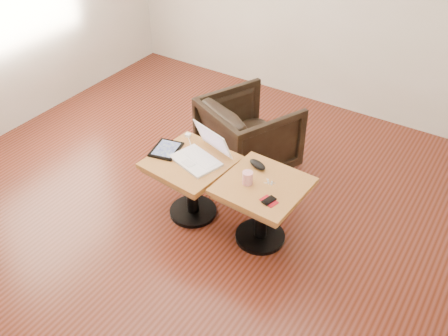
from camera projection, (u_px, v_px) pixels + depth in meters
The scene contains 11 objects.
room_shell at pixel (181, 57), 3.37m from camera, with size 4.52×4.52×2.71m.
side_table_left at pixel (191, 174), 3.88m from camera, with size 0.64×0.64×0.54m.
side_table_right at pixel (262, 198), 3.65m from camera, with size 0.62×0.62×0.54m.
laptop at pixel (201, 154), 3.79m from camera, with size 0.44×0.43×0.24m.
tablet at pixel (166, 149), 3.90m from camera, with size 0.25×0.29×0.02m.
charging_adapter at pixel (188, 135), 4.06m from camera, with size 0.04×0.04×0.02m, color white.
glasses_case at pixel (258, 164), 3.72m from camera, with size 0.16×0.07×0.05m, color black.
striped_cup at pixel (248, 178), 3.55m from camera, with size 0.08×0.08×0.10m, color #F15369.
earbuds_tangle at pixel (270, 182), 3.58m from camera, with size 0.08×0.05×0.01m.
phone_on_sleeve at pixel (269, 201), 3.42m from camera, with size 0.13×0.11×0.01m.
armchair at pixel (249, 134), 4.46m from camera, with size 0.72×0.74×0.68m, color black.
Camera 1 is at (1.96, -2.48, 2.78)m, focal length 40.00 mm.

